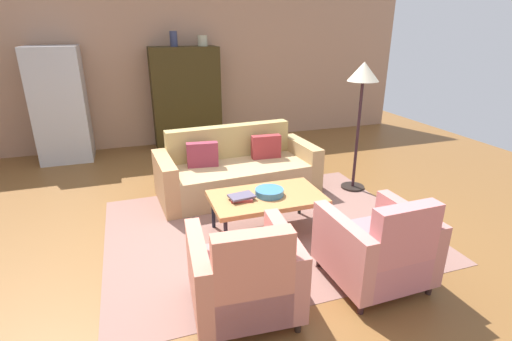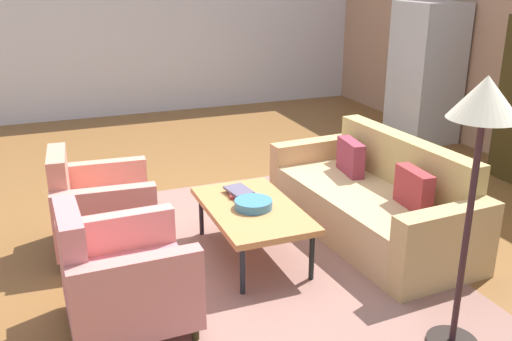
% 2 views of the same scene
% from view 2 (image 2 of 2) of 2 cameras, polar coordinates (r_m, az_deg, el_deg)
% --- Properties ---
extents(ground_plane, '(11.44, 11.44, 0.00)m').
position_cam_2_polar(ground_plane, '(5.24, -2.09, -5.91)').
color(ground_plane, brown).
extents(wall_left, '(0.12, 7.67, 2.80)m').
position_cam_2_polar(wall_left, '(9.40, -12.25, 14.00)').
color(wall_left, silver).
rests_on(wall_left, ground).
extents(area_rug, '(3.40, 2.60, 0.01)m').
position_cam_2_polar(area_rug, '(4.81, 0.18, -8.32)').
color(area_rug, '#8A6359').
rests_on(area_rug, ground).
extents(couch, '(2.15, 1.03, 0.86)m').
position_cam_2_polar(couch, '(5.18, 11.93, -3.17)').
color(couch, tan).
rests_on(couch, ground).
extents(coffee_table, '(1.20, 0.70, 0.44)m').
position_cam_2_polar(coffee_table, '(4.62, -0.40, -4.07)').
color(coffee_table, black).
rests_on(coffee_table, ground).
extents(armchair_left, '(0.86, 0.86, 0.88)m').
position_cam_2_polar(armchair_left, '(4.95, -15.71, -3.91)').
color(armchair_left, '#2D2919').
rests_on(armchair_left, ground).
extents(armchair_right, '(0.82, 0.82, 0.88)m').
position_cam_2_polar(armchair_right, '(3.88, -13.62, -10.65)').
color(armchair_right, '#381E1C').
rests_on(armchair_right, ground).
extents(fruit_bowl, '(0.31, 0.31, 0.07)m').
position_cam_2_polar(fruit_bowl, '(4.57, -0.26, -3.39)').
color(fruit_bowl, teal).
rests_on(fruit_bowl, coffee_table).
extents(book_stack, '(0.28, 0.21, 0.05)m').
position_cam_2_polar(book_stack, '(4.84, -1.75, -2.13)').
color(book_stack, '#943533').
rests_on(book_stack, coffee_table).
extents(refrigerator, '(0.80, 0.73, 1.85)m').
position_cam_2_polar(refrigerator, '(8.11, 16.64, 9.38)').
color(refrigerator, '#B7BABF').
rests_on(refrigerator, ground).
extents(floor_lamp, '(0.40, 0.40, 1.72)m').
position_cam_2_polar(floor_lamp, '(3.39, 21.69, 4.26)').
color(floor_lamp, black).
rests_on(floor_lamp, ground).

